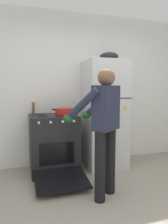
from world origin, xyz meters
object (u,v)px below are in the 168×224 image
(stove_range, at_px, (54,144))
(mixing_bowl, at_px, (109,57))
(refrigerator, at_px, (104,114))
(red_pot, at_px, (63,112))
(person_cook, at_px, (103,122))
(coffee_mug, at_px, (94,58))
(pepper_mill, at_px, (33,108))

(stove_range, bearing_deg, mixing_bowl, 1.07)
(stove_range, bearing_deg, refrigerator, 1.15)
(stove_range, distance_m, red_pot, 0.56)
(refrigerator, bearing_deg, stove_range, -178.85)
(person_cook, height_order, mixing_bowl, mixing_bowl)
(coffee_mug, relative_size, mixing_bowl, 0.35)
(red_pot, bearing_deg, refrigerator, 3.89)
(red_pot, distance_m, coffee_mug, 1.05)
(person_cook, relative_size, coffee_mug, 14.28)
(red_pot, relative_size, mixing_bowl, 1.15)
(refrigerator, distance_m, coffee_mug, 0.98)
(refrigerator, distance_m, stove_range, 1.00)
(stove_range, height_order, coffee_mug, coffee_mug)
(red_pot, distance_m, pepper_mill, 0.53)
(coffee_mug, height_order, pepper_mill, coffee_mug)
(stove_range, bearing_deg, red_pot, -11.27)
(refrigerator, height_order, red_pot, refrigerator)
(pepper_mill, bearing_deg, red_pot, -28.52)
(stove_range, height_order, mixing_bowl, mixing_bowl)
(refrigerator, bearing_deg, coffee_mug, 164.17)
(refrigerator, xyz_separation_m, person_cook, (-0.43, -0.99, 0.04))
(mixing_bowl, bearing_deg, refrigerator, -179.79)
(person_cook, xyz_separation_m, mixing_bowl, (0.51, 0.99, 0.95))
(refrigerator, height_order, stove_range, refrigerator)
(coffee_mug, xyz_separation_m, pepper_mill, (-1.01, 0.15, -0.85))
(pepper_mill, bearing_deg, person_cook, -57.56)
(person_cook, distance_m, red_pot, 0.99)
(red_pot, bearing_deg, stove_range, 168.73)
(coffee_mug, relative_size, pepper_mill, 0.58)
(refrigerator, height_order, coffee_mug, coffee_mug)
(person_cook, bearing_deg, mixing_bowl, 62.77)
(stove_range, distance_m, coffee_mug, 1.60)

